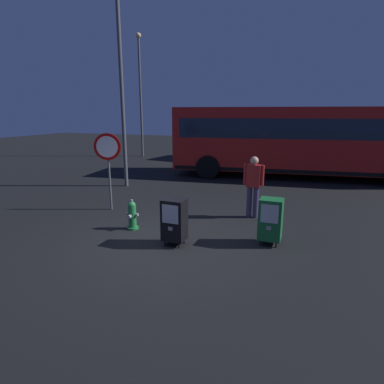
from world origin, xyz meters
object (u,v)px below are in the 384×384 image
fire_hydrant (132,215)px  newspaper_box_primary (174,220)px  pedestrian (253,183)px  newspaper_box_secondary (271,219)px  street_light_near_right (140,88)px  bus_far (310,133)px  stop_sign (108,156)px  street_light_near_left (121,71)px  bus_near (297,138)px

fire_hydrant → newspaper_box_primary: (1.36, -0.51, 0.22)m
pedestrian → fire_hydrant: bearing=-142.2°
newspaper_box_primary → newspaper_box_secondary: (1.91, 0.78, 0.00)m
newspaper_box_primary → street_light_near_right: bearing=122.6°
bus_far → street_light_near_right: (-10.09, -0.58, 2.56)m
fire_hydrant → stop_sign: size_ratio=0.33×
newspaper_box_primary → street_light_near_right: (-7.89, 12.34, 3.70)m
pedestrian → street_light_near_right: size_ratio=0.23×
street_light_near_left → stop_sign: bearing=-65.5°
bus_near → street_light_near_left: 7.74m
stop_sign → street_light_near_right: street_light_near_right is taller
newspaper_box_primary → newspaper_box_secondary: size_ratio=1.00×
street_light_near_right → street_light_near_left: bearing=-64.3°
newspaper_box_primary → bus_far: (2.20, 12.92, 1.14)m
newspaper_box_secondary → stop_sign: bearing=169.3°
fire_hydrant → street_light_near_left: 6.24m
bus_near → bus_far: (0.36, 4.15, 0.00)m
newspaper_box_primary → street_light_near_right: street_light_near_right is taller
newspaper_box_primary → bus_far: size_ratio=0.09×
fire_hydrant → bus_far: bearing=74.0°
newspaper_box_primary → stop_sign: 3.43m
newspaper_box_secondary → newspaper_box_primary: bearing=-157.8°
bus_near → bus_far: same height
newspaper_box_secondary → pedestrian: 1.89m
bus_near → street_light_near_left: size_ratio=1.46×
street_light_near_right → stop_sign: bearing=-64.6°
newspaper_box_secondary → street_light_near_right: 15.60m
newspaper_box_primary → stop_sign: bearing=149.3°
stop_sign → street_light_near_left: size_ratio=0.30×
newspaper_box_secondary → street_light_near_right: (-9.80, 11.56, 3.70)m
fire_hydrant → pedestrian: bearing=37.8°
newspaper_box_secondary → bus_far: 12.20m
bus_near → bus_far: bearing=77.0°
stop_sign → street_light_near_right: (-5.07, 10.67, 2.67)m
fire_hydrant → pedestrian: (2.56, 1.98, 0.60)m
newspaper_box_primary → newspaper_box_secondary: same height
bus_far → street_light_near_right: bearing=-168.4°
pedestrian → bus_near: size_ratio=0.16×
bus_near → pedestrian: bearing=-103.9°
bus_far → street_light_near_right: street_light_near_right is taller
fire_hydrant → stop_sign: (-1.45, 1.16, 1.25)m
street_light_near_left → bus_far: bearing=53.0°
bus_far → stop_sign: bearing=-105.7°
fire_hydrant → bus_near: 8.97m
fire_hydrant → bus_far: bus_far is taller
bus_far → bus_near: bearing=-86.7°
stop_sign → pedestrian: size_ratio=1.34×
fire_hydrant → newspaper_box_primary: size_ratio=0.73×
stop_sign → pedestrian: (4.01, 0.82, -0.65)m
street_light_near_right → pedestrian: bearing=-47.4°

